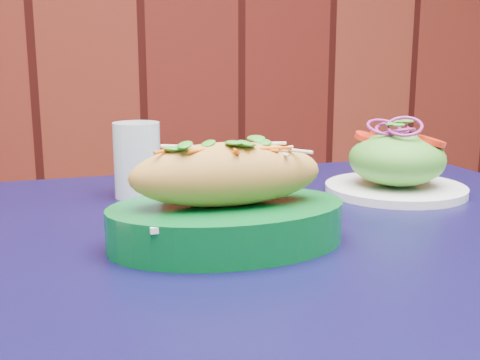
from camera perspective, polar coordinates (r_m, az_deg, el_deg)
name	(u,v)px	position (r m, az deg, el deg)	size (l,w,h in m)	color
cafe_table	(328,297)	(0.76, 8.34, -10.88)	(0.80, 0.80, 0.75)	black
banh_mi_basket	(227,204)	(0.65, -1.22, -2.25)	(0.26, 0.17, 0.12)	#045A21
salad_plate	(396,165)	(0.92, 14.62, 1.38)	(0.21, 0.21, 0.11)	white
water_glass	(137,160)	(0.88, -9.72, 1.88)	(0.07, 0.07, 0.11)	silver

